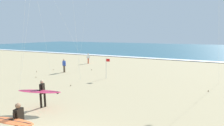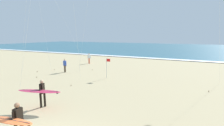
% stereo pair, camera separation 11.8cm
% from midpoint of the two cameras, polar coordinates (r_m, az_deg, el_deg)
% --- Properties ---
extents(ocean_water, '(160.00, 60.00, 0.08)m').
position_cam_midpoint_polar(ocean_water, '(63.00, 22.03, 4.39)').
color(ocean_water, '#2D6075').
rests_on(ocean_water, ground).
extents(shoreline_foam, '(160.00, 1.68, 0.01)m').
position_cam_midpoint_polar(shoreline_foam, '(33.62, 17.62, 1.22)').
color(shoreline_foam, white).
rests_on(shoreline_foam, ocean_water).
extents(surfer_lead, '(2.00, 1.07, 1.71)m').
position_cam_midpoint_polar(surfer_lead, '(8.32, -28.37, -15.92)').
color(surfer_lead, black).
rests_on(surfer_lead, ground).
extents(surfer_trailing, '(2.56, 1.58, 1.71)m').
position_cam_midpoint_polar(surfer_trailing, '(11.53, -21.69, -8.48)').
color(surfer_trailing, black).
rests_on(surfer_trailing, ground).
extents(bystander_white_top, '(0.42, 0.34, 1.59)m').
position_cam_midpoint_polar(bystander_white_top, '(27.71, -7.27, 1.51)').
color(bystander_white_top, '#D8593F').
rests_on(bystander_white_top, ground).
extents(bystander_blue_top, '(0.50, 0.22, 1.59)m').
position_cam_midpoint_polar(bystander_blue_top, '(21.73, -14.80, -0.78)').
color(bystander_blue_top, '#4C3D2D').
rests_on(bystander_blue_top, ground).
extents(lifeguard_flag, '(0.45, 0.05, 2.10)m').
position_cam_midpoint_polar(lifeguard_flag, '(17.89, -1.44, -1.06)').
color(lifeguard_flag, silver).
rests_on(lifeguard_flag, ground).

